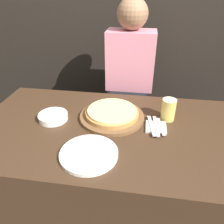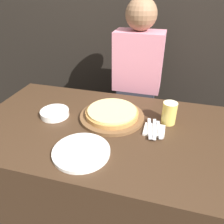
% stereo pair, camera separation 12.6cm
% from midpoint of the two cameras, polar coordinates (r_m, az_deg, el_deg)
% --- Properties ---
extents(ground_plane, '(12.00, 12.00, 0.00)m').
position_cam_midpoint_polar(ground_plane, '(1.73, 2.25, -24.58)').
color(ground_plane, '#38332D').
extents(back_wall, '(6.00, 0.05, 2.60)m').
position_cam_midpoint_polar(back_wall, '(1.96, 10.66, 26.90)').
color(back_wall, black).
rests_on(back_wall, ground_plane).
extents(dining_table, '(1.56, 0.83, 0.74)m').
position_cam_midpoint_polar(dining_table, '(1.44, 2.56, -16.29)').
color(dining_table, '#3D2819').
rests_on(dining_table, ground_plane).
extents(pizza_on_board, '(0.37, 0.37, 0.06)m').
position_cam_midpoint_polar(pizza_on_board, '(1.27, 2.84, -0.68)').
color(pizza_on_board, brown).
rests_on(pizza_on_board, dining_table).
extents(beer_glass, '(0.08, 0.08, 0.13)m').
position_cam_midpoint_polar(beer_glass, '(1.26, 17.55, -0.12)').
color(beer_glass, '#E5C65B').
rests_on(beer_glass, dining_table).
extents(dinner_plate, '(0.27, 0.27, 0.02)m').
position_cam_midpoint_polar(dinner_plate, '(1.03, -4.52, -10.42)').
color(dinner_plate, white).
rests_on(dinner_plate, dining_table).
extents(side_bowl, '(0.17, 0.17, 0.04)m').
position_cam_midpoint_polar(side_bowl, '(1.32, -12.11, -0.37)').
color(side_bowl, white).
rests_on(side_bowl, dining_table).
extents(napkin_stack, '(0.11, 0.11, 0.01)m').
position_cam_midpoint_polar(napkin_stack, '(1.20, 13.96, -4.73)').
color(napkin_stack, white).
rests_on(napkin_stack, dining_table).
extents(fork, '(0.05, 0.19, 0.00)m').
position_cam_midpoint_polar(fork, '(1.20, 12.82, -4.24)').
color(fork, silver).
rests_on(fork, napkin_stack).
extents(dinner_knife, '(0.04, 0.19, 0.00)m').
position_cam_midpoint_polar(dinner_knife, '(1.20, 14.01, -4.40)').
color(dinner_knife, silver).
rests_on(dinner_knife, napkin_stack).
extents(spoon, '(0.05, 0.16, 0.00)m').
position_cam_midpoint_polar(spoon, '(1.20, 15.20, -4.56)').
color(spoon, silver).
rests_on(spoon, napkin_stack).
extents(diner_person, '(0.34, 0.21, 1.35)m').
position_cam_midpoint_polar(diner_person, '(1.74, 8.45, 5.03)').
color(diner_person, '#33333D').
rests_on(diner_person, ground_plane).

